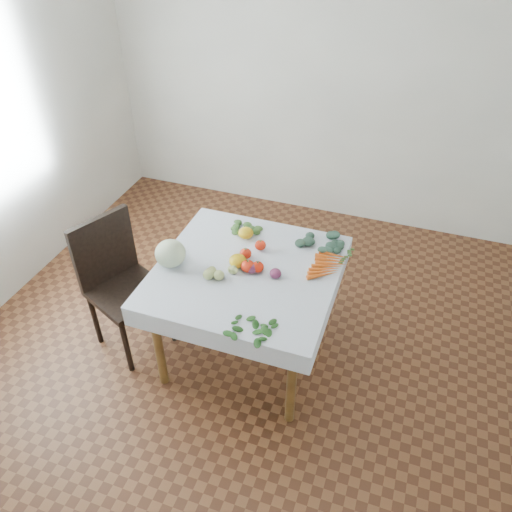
{
  "coord_description": "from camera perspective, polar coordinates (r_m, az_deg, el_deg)",
  "views": [
    {
      "loc": [
        0.86,
        -2.26,
        2.75
      ],
      "look_at": [
        0.04,
        0.07,
        0.82
      ],
      "focal_mm": 35.0,
      "sensor_mm": 36.0,
      "label": 1
    }
  ],
  "objects": [
    {
      "name": "tablecloth",
      "position": [
        3.13,
        -1.08,
        -1.57
      ],
      "size": [
        1.12,
        1.12,
        0.01
      ],
      "primitive_type": "cube",
      "color": "white",
      "rests_on": "table"
    },
    {
      "name": "tomato_b",
      "position": [
        3.27,
        0.51,
        1.24
      ],
      "size": [
        0.07,
        0.07,
        0.07
      ],
      "primitive_type": "ellipsoid",
      "rotation": [
        0.0,
        0.0,
        -0.0
      ],
      "color": "red",
      "rests_on": "tablecloth"
    },
    {
      "name": "cabbage",
      "position": [
        3.16,
        -9.77,
        0.3
      ],
      "size": [
        0.2,
        0.2,
        0.17
      ],
      "primitive_type": "ellipsoid",
      "rotation": [
        0.0,
        0.0,
        0.05
      ],
      "color": "beige",
      "rests_on": "tablecloth"
    },
    {
      "name": "back_wall",
      "position": [
        4.56,
        8.1,
        19.83
      ],
      "size": [
        4.0,
        0.04,
        2.7
      ],
      "primitive_type": "cube",
      "color": "white",
      "rests_on": "ground"
    },
    {
      "name": "dill_bunch",
      "position": [
        3.46,
        -1.45,
        3.08
      ],
      "size": [
        0.22,
        0.17,
        0.02
      ],
      "color": "#467234",
      "rests_on": "tablecloth"
    },
    {
      "name": "table",
      "position": [
        3.2,
        -1.06,
        -2.95
      ],
      "size": [
        1.0,
        1.0,
        0.75
      ],
      "color": "brown",
      "rests_on": "ground"
    },
    {
      "name": "chair",
      "position": [
        3.5,
        -15.52,
        -2.23
      ],
      "size": [
        0.59,
        0.59,
        0.99
      ],
      "color": "black",
      "rests_on": "ground"
    },
    {
      "name": "onion_b",
      "position": [
        3.05,
        2.23,
        -2.0
      ],
      "size": [
        0.1,
        0.1,
        0.06
      ],
      "primitive_type": "ellipsoid",
      "rotation": [
        0.0,
        0.0,
        0.4
      ],
      "color": "#55183C",
      "rests_on": "tablecloth"
    },
    {
      "name": "tomatillo_cluster",
      "position": [
        3.07,
        -3.9,
        -1.93
      ],
      "size": [
        0.17,
        0.13,
        0.05
      ],
      "color": "#B1BD6D",
      "rests_on": "tablecloth"
    },
    {
      "name": "tomato_a",
      "position": [
        3.2,
        -1.2,
        0.28
      ],
      "size": [
        0.1,
        0.1,
        0.07
      ],
      "primitive_type": "ellipsoid",
      "rotation": [
        0.0,
        0.0,
        0.42
      ],
      "color": "red",
      "rests_on": "tablecloth"
    },
    {
      "name": "basil_bunch",
      "position": [
        2.74,
        -0.54,
        -8.43
      ],
      "size": [
        0.24,
        0.2,
        0.01
      ],
      "color": "#1F541A",
      "rests_on": "tablecloth"
    },
    {
      "name": "tomato_d",
      "position": [
        3.09,
        -0.94,
        -1.17
      ],
      "size": [
        0.12,
        0.12,
        0.08
      ],
      "primitive_type": "ellipsoid",
      "rotation": [
        0.0,
        0.0,
        0.41
      ],
      "color": "red",
      "rests_on": "tablecloth"
    },
    {
      "name": "tomato_c",
      "position": [
        3.09,
        0.19,
        -1.25
      ],
      "size": [
        0.1,
        0.1,
        0.07
      ],
      "primitive_type": "ellipsoid",
      "rotation": [
        0.0,
        0.0,
        -0.42
      ],
      "color": "red",
      "rests_on": "tablecloth"
    },
    {
      "name": "heirloom_front",
      "position": [
        3.14,
        -2.1,
        -0.54
      ],
      "size": [
        0.13,
        0.13,
        0.08
      ],
      "primitive_type": "ellipsoid",
      "rotation": [
        0.0,
        0.0,
        -0.21
      ],
      "color": "gold",
      "rests_on": "tablecloth"
    },
    {
      "name": "heirloom_back",
      "position": [
        3.38,
        -1.17,
        2.65
      ],
      "size": [
        0.12,
        0.12,
        0.07
      ],
      "primitive_type": "ellipsoid",
      "rotation": [
        0.0,
        0.0,
        0.11
      ],
      "color": "gold",
      "rests_on": "tablecloth"
    },
    {
      "name": "kale_bunch",
      "position": [
        3.38,
        7.7,
        1.91
      ],
      "size": [
        0.31,
        0.27,
        0.04
      ],
      "color": "#355644",
      "rests_on": "tablecloth"
    },
    {
      "name": "onion_a",
      "position": [
        3.09,
        -0.53,
        -1.39
      ],
      "size": [
        0.08,
        0.08,
        0.06
      ],
      "primitive_type": "ellipsoid",
      "rotation": [
        0.0,
        0.0,
        -0.02
      ],
      "color": "#55183C",
      "rests_on": "tablecloth"
    },
    {
      "name": "ground",
      "position": [
        3.66,
        -0.94,
        -10.7
      ],
      "size": [
        4.0,
        4.0,
        0.0
      ],
      "primitive_type": "plane",
      "color": "brown"
    },
    {
      "name": "carrot_bunch",
      "position": [
        3.17,
        8.28,
        -1.0
      ],
      "size": [
        0.2,
        0.31,
        0.03
      ],
      "color": "orange",
      "rests_on": "tablecloth"
    }
  ]
}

